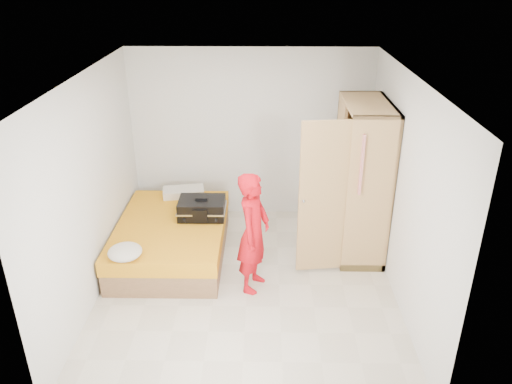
{
  "coord_description": "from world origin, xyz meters",
  "views": [
    {
      "loc": [
        0.2,
        -5.19,
        3.72
      ],
      "look_at": [
        0.1,
        0.61,
        1.0
      ],
      "focal_mm": 35.0,
      "sensor_mm": 36.0,
      "label": 1
    }
  ],
  "objects_px": {
    "wardrobe": "(358,185)",
    "person": "(253,233)",
    "suitcase": "(202,208)",
    "round_cushion": "(125,252)",
    "bed": "(172,238)"
  },
  "relations": [
    {
      "from": "wardrobe",
      "to": "person",
      "type": "xyz_separation_m",
      "value": [
        -1.37,
        -0.88,
        -0.24
      ]
    },
    {
      "from": "bed",
      "to": "round_cushion",
      "type": "relative_size",
      "value": 5.0
    },
    {
      "from": "round_cushion",
      "to": "bed",
      "type": "bearing_deg",
      "value": 66.19
    },
    {
      "from": "wardrobe",
      "to": "person",
      "type": "height_order",
      "value": "wardrobe"
    },
    {
      "from": "wardrobe",
      "to": "person",
      "type": "distance_m",
      "value": 1.65
    },
    {
      "from": "person",
      "to": "round_cushion",
      "type": "xyz_separation_m",
      "value": [
        -1.52,
        -0.16,
        -0.19
      ]
    },
    {
      "from": "wardrobe",
      "to": "round_cushion",
      "type": "distance_m",
      "value": 3.1
    },
    {
      "from": "wardrobe",
      "to": "suitcase",
      "type": "distance_m",
      "value": 2.13
    },
    {
      "from": "person",
      "to": "bed",
      "type": "bearing_deg",
      "value": 75.15
    },
    {
      "from": "person",
      "to": "wardrobe",
      "type": "bearing_deg",
      "value": -39.69
    },
    {
      "from": "wardrobe",
      "to": "person",
      "type": "bearing_deg",
      "value": -147.26
    },
    {
      "from": "suitcase",
      "to": "round_cushion",
      "type": "xyz_separation_m",
      "value": [
        -0.79,
        -1.06,
        -0.05
      ]
    },
    {
      "from": "bed",
      "to": "person",
      "type": "height_order",
      "value": "person"
    },
    {
      "from": "suitcase",
      "to": "round_cushion",
      "type": "bearing_deg",
      "value": -127.1
    },
    {
      "from": "person",
      "to": "round_cushion",
      "type": "height_order",
      "value": "person"
    }
  ]
}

